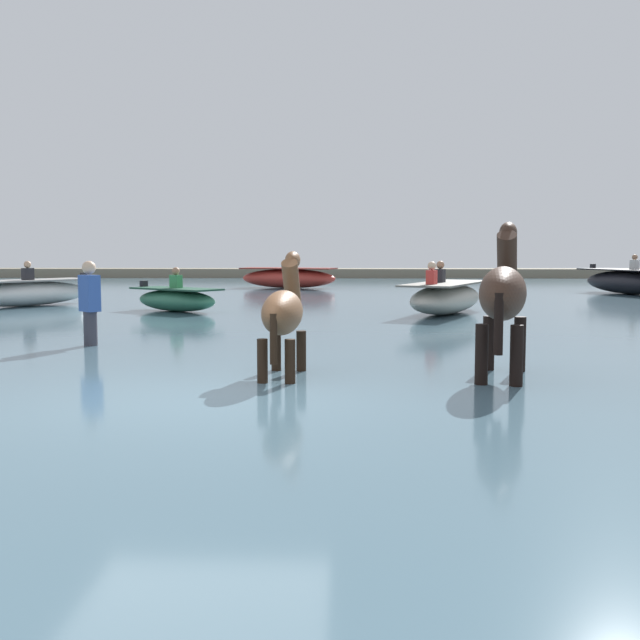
# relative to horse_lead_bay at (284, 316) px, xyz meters

# --- Properties ---
(ground_plane) EXTENTS (120.00, 120.00, 0.00)m
(ground_plane) POSITION_rel_horse_lead_bay_xyz_m (-0.72, -1.36, -1.05)
(ground_plane) COLOR #756B56
(water_surface) EXTENTS (90.00, 90.00, 0.37)m
(water_surface) POSITION_rel_horse_lead_bay_xyz_m (-0.72, 8.64, -0.87)
(water_surface) COLOR #476675
(water_surface) RESTS_ON ground
(horse_lead_bay) EXTENTS (0.53, 1.63, 1.78)m
(horse_lead_bay) POSITION_rel_horse_lead_bay_xyz_m (0.00, 0.00, 0.00)
(horse_lead_bay) COLOR brown
(horse_lead_bay) RESTS_ON ground
(horse_trailing_dark_bay) EXTENTS (0.87, 1.96, 2.13)m
(horse_trailing_dark_bay) POSITION_rel_horse_lead_bay_xyz_m (2.46, 0.02, 0.21)
(horse_trailing_dark_bay) COLOR #382319
(horse_trailing_dark_bay) RESTS_ON ground
(boat_far_inshore) EXTENTS (3.84, 2.21, 0.75)m
(boat_far_inshore) POSITION_rel_horse_lead_bay_xyz_m (-1.37, 20.12, -0.31)
(boat_far_inshore) COLOR #BC382D
(boat_far_inshore) RESTS_ON water_surface
(boat_mid_outer) EXTENTS (2.56, 3.88, 1.18)m
(boat_mid_outer) POSITION_rel_horse_lead_bay_xyz_m (2.97, 8.66, -0.33)
(boat_mid_outer) COLOR #B2AD9E
(boat_mid_outer) RESTS_ON water_surface
(boat_distant_east) EXTENTS (2.65, 4.24, 1.28)m
(boat_distant_east) POSITION_rel_horse_lead_bay_xyz_m (9.92, 16.46, -0.28)
(boat_distant_east) COLOR black
(boat_distant_east) RESTS_ON water_surface
(boat_near_starboard) EXTENTS (2.47, 2.16, 1.02)m
(boat_near_starboard) POSITION_rel_horse_lead_bay_xyz_m (-3.20, 9.11, -0.40)
(boat_near_starboard) COLOR #337556
(boat_near_starboard) RESTS_ON water_surface
(boat_distant_west) EXTENTS (3.05, 3.62, 1.14)m
(boat_distant_west) POSITION_rel_horse_lead_bay_xyz_m (-7.39, 10.67, -0.35)
(boat_distant_west) COLOR silver
(boat_distant_west) RESTS_ON water_surface
(person_spectator_far) EXTENTS (0.37, 0.37, 1.63)m
(person_spectator_far) POSITION_rel_horse_lead_bay_xyz_m (-3.09, 2.68, -0.18)
(person_spectator_far) COLOR #383842
(person_spectator_far) RESTS_ON ground
(far_shoreline) EXTENTS (80.00, 2.40, 0.82)m
(far_shoreline) POSITION_rel_horse_lead_bay_xyz_m (-0.72, 31.57, -0.64)
(far_shoreline) COLOR gray
(far_shoreline) RESTS_ON ground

